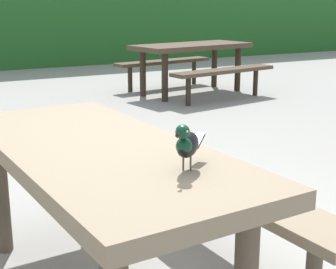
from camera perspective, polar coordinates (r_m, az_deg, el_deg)
The scene contains 4 objects.
ground_plane at distance 2.77m, azimuth -2.19°, elevation -14.29°, with size 60.00×60.00×0.00m, color gray.
picnic_table_foreground at distance 2.29m, azimuth -7.83°, elevation -5.47°, with size 1.78×1.84×0.74m.
bird_grackle at distance 1.84m, azimuth 2.12°, elevation -1.03°, with size 0.23×0.21×0.18m.
picnic_table_mid_left at distance 7.66m, azimuth 2.67°, elevation 8.70°, with size 1.95×1.93×0.74m.
Camera 1 is at (-1.06, -2.18, 1.34)m, focal length 54.57 mm.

